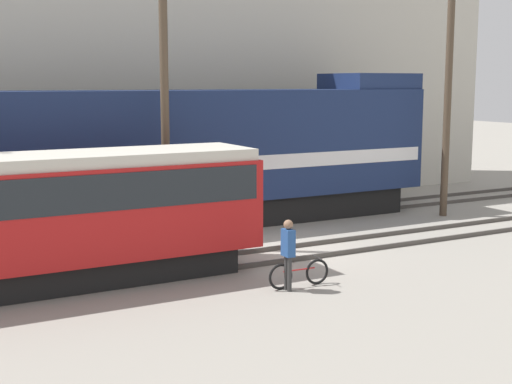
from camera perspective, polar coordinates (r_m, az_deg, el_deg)
ground_plane at (r=21.83m, az=2.68°, el=-4.63°), size 120.00×120.00×0.00m
track_near at (r=21.31m, az=3.54°, el=-4.78°), size 60.00×1.50×0.14m
track_far at (r=25.76m, az=-2.64°, el=-2.40°), size 60.00×1.51×0.14m
building_backdrop at (r=31.62m, az=-8.30°, el=12.33°), size 32.10×6.00×14.14m
freight_locomotive at (r=24.67m, az=-6.43°, el=2.81°), size 19.68×3.04×5.39m
streetcar at (r=18.21m, az=-15.99°, el=-1.54°), size 10.49×2.54×3.33m
bicycle at (r=17.88m, az=3.47°, el=-6.56°), size 1.70×0.44×0.72m
person at (r=17.38m, az=2.59°, el=-4.46°), size 0.23×0.37×1.77m
utility_pole_center at (r=21.64m, az=-7.28°, el=5.42°), size 0.26×0.26×7.63m
utility_pole_right at (r=27.78m, az=15.12°, el=8.15°), size 0.27×0.27×9.80m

